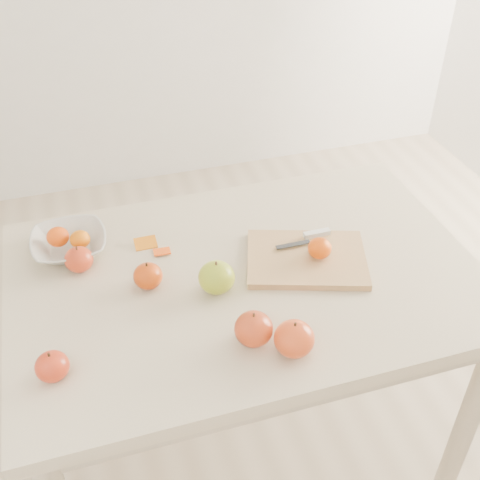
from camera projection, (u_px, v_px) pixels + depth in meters
name	position (u px, v px, depth m)	size (l,w,h in m)	color
ground	(244.00, 442.00, 2.01)	(3.50, 3.50, 0.00)	#C6B293
table	(246.00, 301.00, 1.61)	(1.20, 0.80, 0.75)	beige
cutting_board	(306.00, 259.00, 1.58)	(0.31, 0.23, 0.02)	tan
board_tangerine	(320.00, 248.00, 1.56)	(0.06, 0.06, 0.05)	#CF4007
fruit_bowl	(69.00, 244.00, 1.60)	(0.20, 0.20, 0.05)	silver
bowl_tangerine_near	(58.00, 237.00, 1.59)	(0.06, 0.06, 0.05)	#E63E08
bowl_tangerine_far	(80.00, 239.00, 1.59)	(0.05, 0.05, 0.05)	#CC6407
orange_peel_a	(146.00, 244.00, 1.64)	(0.06, 0.04, 0.00)	#CA690E
orange_peel_b	(162.00, 252.00, 1.61)	(0.04, 0.04, 0.00)	#DC4C0F
paring_knife	(313.00, 235.00, 1.63)	(0.17, 0.04, 0.01)	white
apple_green	(217.00, 277.00, 1.47)	(0.09, 0.09, 0.08)	#7F9F14
apple_red_a	(79.00, 259.00, 1.54)	(0.07, 0.07, 0.07)	#A20502
apple_red_d	(52.00, 366.00, 1.26)	(0.07, 0.07, 0.07)	maroon
apple_red_c	(294.00, 339.00, 1.31)	(0.09, 0.09, 0.08)	#A11504
apple_red_b	(148.00, 276.00, 1.49)	(0.07, 0.07, 0.07)	#8F1403
apple_red_e	(254.00, 329.00, 1.34)	(0.09, 0.09, 0.08)	maroon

